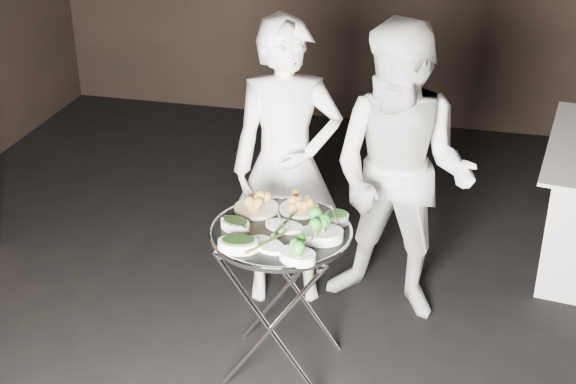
% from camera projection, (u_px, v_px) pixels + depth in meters
% --- Properties ---
extents(floor, '(6.00, 7.00, 0.05)m').
position_uv_depth(floor, '(301.00, 369.00, 4.18)').
color(floor, black).
rests_on(floor, ground).
extents(tray_stand, '(0.55, 0.46, 0.81)m').
position_uv_depth(tray_stand, '(281.00, 295.00, 3.95)').
color(tray_stand, silver).
rests_on(tray_stand, floor).
extents(serving_tray, '(0.68, 0.68, 0.04)m').
position_uv_depth(serving_tray, '(281.00, 232.00, 3.79)').
color(serving_tray, black).
rests_on(serving_tray, tray_stand).
extents(potato_plate_a, '(0.22, 0.22, 0.08)m').
position_uv_depth(potato_plate_a, '(256.00, 204.00, 3.95)').
color(potato_plate_a, beige).
rests_on(potato_plate_a, serving_tray).
extents(potato_plate_b, '(0.20, 0.20, 0.07)m').
position_uv_depth(potato_plate_b, '(299.00, 205.00, 3.95)').
color(potato_plate_b, beige).
rests_on(potato_plate_b, serving_tray).
extents(greens_bowl, '(0.12, 0.12, 0.07)m').
position_uv_depth(greens_bowl, '(337.00, 217.00, 3.84)').
color(greens_bowl, silver).
rests_on(greens_bowl, serving_tray).
extents(asparagus_plate_a, '(0.21, 0.14, 0.04)m').
position_uv_depth(asparagus_plate_a, '(284.00, 225.00, 3.79)').
color(asparagus_plate_a, silver).
rests_on(asparagus_plate_a, serving_tray).
extents(asparagus_plate_b, '(0.23, 0.19, 0.04)m').
position_uv_depth(asparagus_plate_b, '(267.00, 244.00, 3.64)').
color(asparagus_plate_b, silver).
rests_on(asparagus_plate_b, serving_tray).
extents(spinach_bowl_a, '(0.18, 0.15, 0.06)m').
position_uv_depth(spinach_bowl_a, '(235.00, 223.00, 3.78)').
color(spinach_bowl_a, silver).
rests_on(spinach_bowl_a, serving_tray).
extents(spinach_bowl_b, '(0.20, 0.15, 0.08)m').
position_uv_depth(spinach_bowl_b, '(238.00, 243.00, 3.61)').
color(spinach_bowl_b, silver).
rests_on(spinach_bowl_b, serving_tray).
extents(broccoli_bowl_a, '(0.23, 0.19, 0.08)m').
position_uv_depth(broccoli_bowl_a, '(322.00, 233.00, 3.69)').
color(broccoli_bowl_a, silver).
rests_on(broccoli_bowl_a, serving_tray).
extents(broccoli_bowl_b, '(0.20, 0.16, 0.07)m').
position_uv_depth(broccoli_bowl_b, '(297.00, 254.00, 3.53)').
color(broccoli_bowl_b, silver).
rests_on(broccoli_bowl_b, serving_tray).
extents(serving_utensils, '(0.57, 0.43, 0.01)m').
position_uv_depth(serving_utensils, '(287.00, 215.00, 3.82)').
color(serving_utensils, silver).
rests_on(serving_utensils, serving_tray).
extents(waiter_left, '(0.70, 0.56, 1.66)m').
position_uv_depth(waiter_left, '(287.00, 165.00, 4.41)').
color(waiter_left, white).
rests_on(waiter_left, floor).
extents(waiter_right, '(0.93, 0.80, 1.68)m').
position_uv_depth(waiter_right, '(401.00, 176.00, 4.27)').
color(waiter_right, white).
rests_on(waiter_right, floor).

